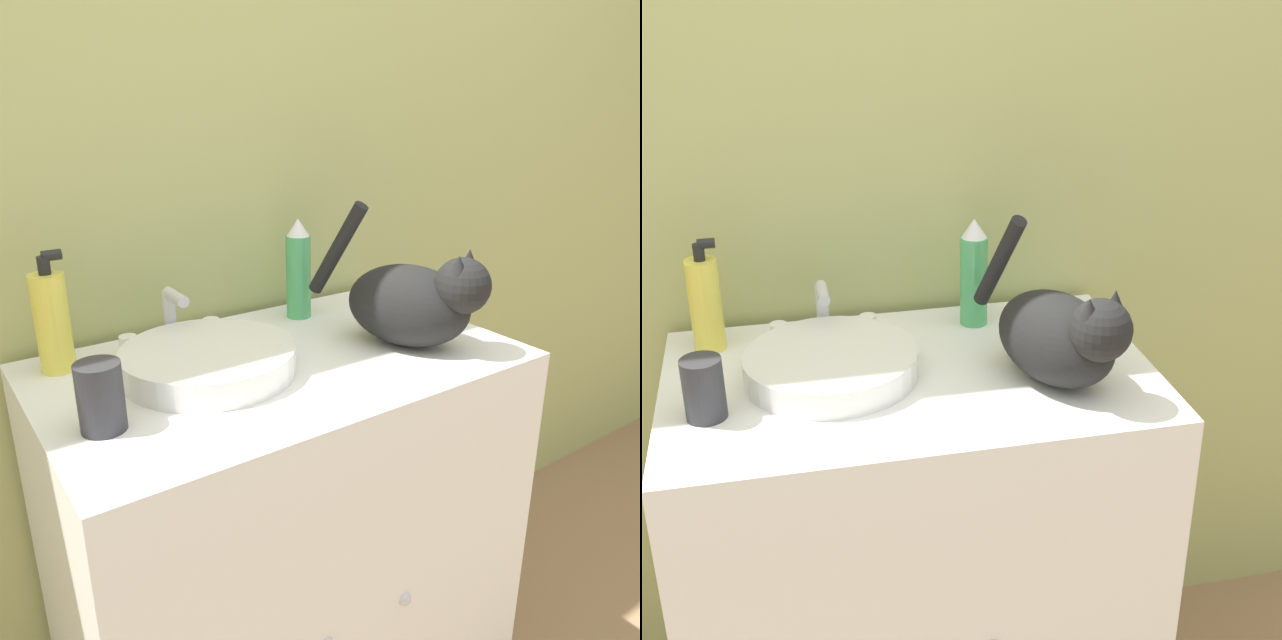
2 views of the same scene
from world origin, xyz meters
The scene contains 8 objects.
wall_back centered at (0.00, 0.57, 1.25)m, with size 6.00×0.05×2.50m.
vanity_cabinet centered at (0.00, 0.26, 0.43)m, with size 0.84×0.54×0.86m.
sink_basin centered at (-0.13, 0.28, 0.88)m, with size 0.30×0.30×0.05m.
faucet centered at (-0.13, 0.43, 0.91)m, with size 0.20×0.09×0.11m.
cat centered at (0.24, 0.18, 0.95)m, with size 0.24×0.36×0.26m.
soap_bottle centered at (-0.34, 0.44, 0.95)m, with size 0.06×0.06×0.21m.
spray_bottle centered at (0.15, 0.44, 0.96)m, with size 0.05×0.05×0.21m.
cup centered at (-0.34, 0.19, 0.91)m, with size 0.06×0.06×0.10m.
Camera 1 is at (-0.53, -0.63, 1.30)m, focal length 35.00 mm.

